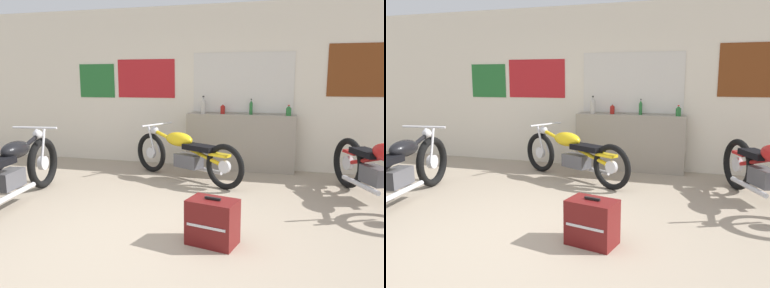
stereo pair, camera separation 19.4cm
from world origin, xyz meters
The scene contains 11 objects.
ground_plane centered at (0.00, 0.00, 0.00)m, with size 24.00×24.00×0.00m, color gray.
wall_back centered at (0.03, 3.31, 1.40)m, with size 10.00×0.07×2.80m.
sill_counter centered at (0.69, 3.13, 0.48)m, with size 1.84×0.28×0.96m.
bottle_leftmost centered at (0.05, 3.09, 1.10)m, with size 0.08×0.08×0.30m.
bottle_left_center centered at (0.38, 3.15, 1.04)m, with size 0.08×0.08×0.18m.
bottle_center centered at (0.86, 3.14, 1.08)m, with size 0.06×0.06×0.26m.
bottle_right_center centered at (1.48, 3.09, 1.04)m, with size 0.08×0.08×0.18m.
motorcycle_red centered at (2.61, 1.82, 0.43)m, with size 0.98×2.01×0.92m.
motorcycle_black centered at (-1.80, 0.60, 0.43)m, with size 0.64×2.22×0.91m.
motorcycle_yellow centered at (-0.04, 2.27, 0.41)m, with size 1.99×1.10×0.83m.
hard_case_darkred centered at (0.83, 0.13, 0.22)m, with size 0.51×0.39×0.46m.
Camera 2 is at (1.69, -3.12, 1.57)m, focal length 35.00 mm.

